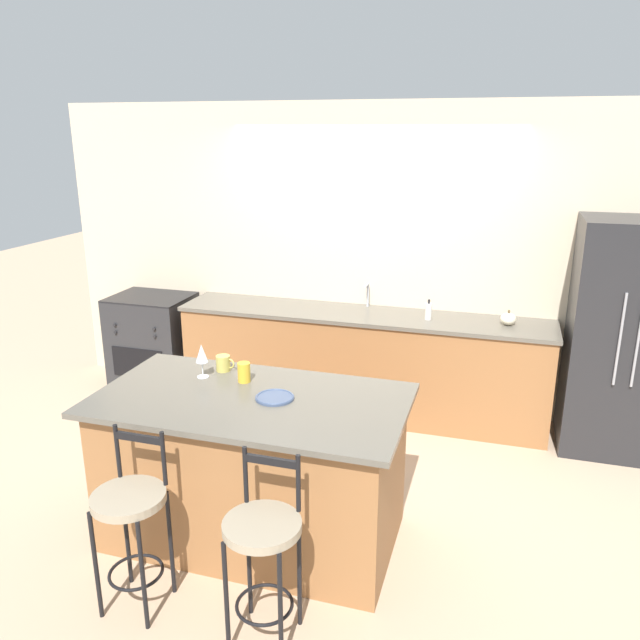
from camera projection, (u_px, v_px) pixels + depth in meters
ground_plane at (351, 427)px, 5.38m from camera, size 18.00×18.00×0.00m
wall_back at (371, 259)px, 5.59m from camera, size 6.00×0.07×2.70m
back_counter at (361, 362)px, 5.57m from camera, size 3.25×0.64×0.93m
sink_faucet at (367, 292)px, 5.57m from camera, size 0.02×0.13×0.22m
kitchen_island at (253, 468)px, 3.82m from camera, size 1.86×1.01×0.95m
refrigerator at (620, 338)px, 4.82m from camera, size 0.75×0.70×1.84m
oven_range at (154, 341)px, 6.13m from camera, size 0.75×0.62×0.92m
bar_stool_near at (131, 515)px, 3.23m from camera, size 0.38×0.38×0.99m
bar_stool_far at (263, 544)px, 3.01m from camera, size 0.38×0.38×0.99m
dinner_plate at (275, 397)px, 3.67m from camera, size 0.23×0.23×0.02m
wine_glass at (202, 354)px, 3.94m from camera, size 0.08×0.08×0.22m
coffee_mug at (223, 363)px, 4.08m from camera, size 0.13×0.09×0.10m
tumbler_cup at (244, 372)px, 3.90m from camera, size 0.08×0.08×0.13m
pumpkin_decoration at (508, 319)px, 5.08m from camera, size 0.13×0.13×0.12m
soap_bottle at (428, 311)px, 5.22m from camera, size 0.06×0.06×0.17m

